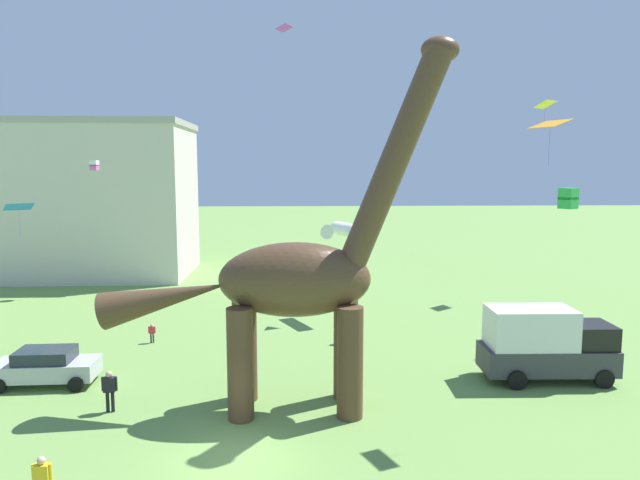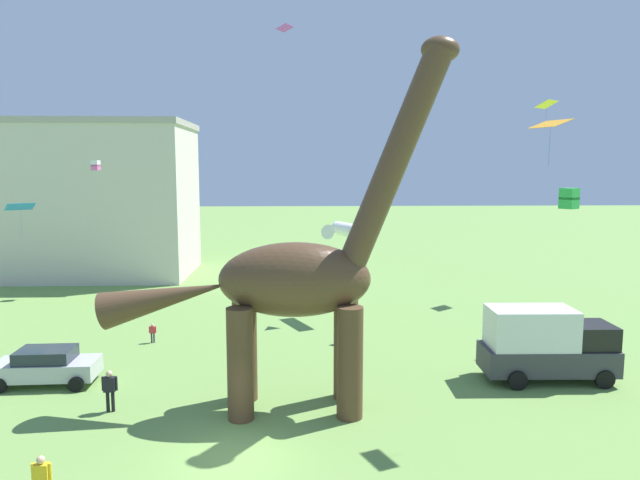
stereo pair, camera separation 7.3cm
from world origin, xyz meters
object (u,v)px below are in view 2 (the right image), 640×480
(person_strolling_adult, at_px, (350,324))
(kite_near_high, at_px, (551,124))
(kite_near_low, at_px, (96,165))
(kite_drifting, at_px, (344,230))
(parked_sedan_left, at_px, (46,366))
(person_photographer, at_px, (110,387))
(kite_high_right, at_px, (547,104))
(person_watching_child, at_px, (42,476))
(kite_far_right, at_px, (20,207))
(person_vendor_side, at_px, (153,331))
(parked_box_truck, at_px, (545,343))
(kite_mid_left, at_px, (569,198))
(kite_mid_center, at_px, (285,28))
(dinosaur_sculpture, at_px, (293,280))

(person_strolling_adult, height_order, kite_near_high, kite_near_high)
(kite_near_low, bearing_deg, kite_drifting, -24.94)
(parked_sedan_left, bearing_deg, kite_drifting, 36.15)
(person_photographer, xyz_separation_m, kite_high_right, (24.61, 19.58, 12.61))
(person_watching_child, height_order, kite_drifting, kite_drifting)
(kite_near_low, xyz_separation_m, kite_far_right, (-3.44, -4.50, -2.69))
(person_vendor_side, bearing_deg, kite_drifting, -20.25)
(parked_box_truck, xyz_separation_m, kite_high_right, (6.79, 16.97, 11.93))
(parked_sedan_left, xyz_separation_m, kite_mid_left, (24.49, 4.64, 6.83))
(person_vendor_side, bearing_deg, kite_far_right, 96.68)
(parked_sedan_left, xyz_separation_m, kite_high_right, (28.22, 16.64, 12.77))
(person_watching_child, bearing_deg, parked_sedan_left, 21.29)
(person_watching_child, xyz_separation_m, kite_mid_center, (6.36, 15.38, 15.31))
(kite_high_right, height_order, kite_far_right, kite_high_right)
(person_vendor_side, relative_size, kite_near_low, 1.45)
(parked_box_truck, distance_m, person_vendor_side, 19.39)
(parked_box_truck, relative_size, kite_near_low, 7.93)
(parked_sedan_left, height_order, kite_near_low, kite_near_low)
(kite_high_right, bearing_deg, person_strolling_adult, -142.63)
(person_vendor_side, distance_m, kite_drifting, 12.43)
(kite_high_right, bearing_deg, parked_sedan_left, -149.48)
(person_vendor_side, distance_m, kite_near_low, 16.97)
(parked_box_truck, height_order, kite_mid_center, kite_mid_center)
(person_strolling_adult, bearing_deg, person_vendor_side, 52.50)
(person_photographer, xyz_separation_m, kite_near_low, (-7.48, 21.52, 8.37))
(person_photographer, bearing_deg, kite_mid_left, 176.50)
(dinosaur_sculpture, bearing_deg, person_strolling_adult, 83.85)
(dinosaur_sculpture, distance_m, person_watching_child, 10.15)
(kite_far_right, bearing_deg, parked_box_truck, -26.63)
(parked_box_truck, relative_size, kite_far_right, 2.56)
(person_strolling_adult, bearing_deg, kite_mid_left, -129.08)
(person_strolling_adult, distance_m, kite_high_right, 22.41)
(parked_box_truck, bearing_deg, person_watching_child, -152.04)
(kite_far_right, relative_size, kite_mid_center, 2.12)
(person_vendor_side, height_order, kite_near_high, kite_near_high)
(parked_box_truck, distance_m, kite_far_right, 32.53)
(dinosaur_sculpture, height_order, kite_mid_center, kite_mid_center)
(kite_far_right, bearing_deg, kite_near_high, -33.59)
(kite_drifting, bearing_deg, person_photographer, -126.36)
(kite_near_low, relative_size, kite_far_right, 0.32)
(kite_mid_left, xyz_separation_m, kite_far_right, (-31.80, 9.44, -0.99))
(kite_near_high, bearing_deg, kite_far_right, 146.41)
(kite_mid_left, height_order, kite_drifting, kite_mid_left)
(kite_far_right, relative_size, kite_drifting, 0.72)
(dinosaur_sculpture, height_order, kite_high_right, dinosaur_sculpture)
(person_vendor_side, xyz_separation_m, kite_mid_left, (21.44, -1.13, 7.01))
(kite_far_right, bearing_deg, kite_mid_center, -24.29)
(person_photographer, height_order, kite_near_low, kite_near_low)
(person_photographer, height_order, kite_far_right, kite_far_right)
(dinosaur_sculpture, distance_m, person_photographer, 8.04)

